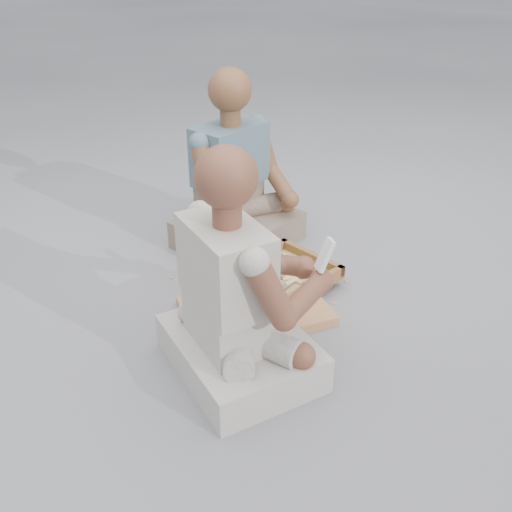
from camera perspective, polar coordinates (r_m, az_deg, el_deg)
ground at (r=2.36m, az=4.54°, el=-6.77°), size 60.00×60.00×0.00m
carved_panel at (r=2.39m, az=-0.08°, el=-5.48°), size 0.67×0.54×0.04m
tool_tray at (r=2.54m, az=2.19°, el=-2.15°), size 0.52×0.43×0.06m
chisel_0 at (r=2.64m, az=2.23°, el=-0.40°), size 0.22×0.08×0.02m
chisel_1 at (r=2.52m, az=6.23°, el=-2.54°), size 0.09×0.21×0.02m
chisel_2 at (r=2.55m, az=5.85°, el=-1.76°), size 0.20×0.12×0.02m
chisel_3 at (r=2.60m, az=-1.33°, el=-1.17°), size 0.09×0.21×0.02m
chisel_4 at (r=2.55m, az=4.63°, el=-1.78°), size 0.22×0.08×0.02m
chisel_5 at (r=2.48m, az=3.18°, el=-2.80°), size 0.22×0.03×0.02m
chisel_6 at (r=2.52m, az=3.04°, el=-2.37°), size 0.16×0.17×0.02m
chisel_7 at (r=2.53m, az=3.21°, el=-2.13°), size 0.20×0.12×0.02m
chisel_8 at (r=2.60m, az=5.83°, el=-1.32°), size 0.22×0.06×0.02m
chisel_9 at (r=2.52m, az=3.67°, el=-2.33°), size 0.07×0.22×0.02m
chisel_10 at (r=2.46m, az=1.16°, el=-3.07°), size 0.07×0.22×0.02m
chisel_11 at (r=2.58m, az=1.75°, el=-1.39°), size 0.22×0.05×0.02m
wood_chip_0 at (r=2.68m, az=-8.50°, el=-2.15°), size 0.02×0.02×0.00m
wood_chip_1 at (r=2.30m, az=-1.77°, el=-7.59°), size 0.02×0.02×0.00m
wood_chip_2 at (r=2.42m, az=7.76°, el=-5.80°), size 0.02×0.02×0.00m
wood_chip_3 at (r=2.81m, az=1.78°, el=-0.20°), size 0.02×0.02×0.00m
wood_chip_4 at (r=2.65m, az=9.10°, el=-2.57°), size 0.02×0.02×0.00m
wood_chip_5 at (r=2.49m, az=-0.78°, el=-4.51°), size 0.02×0.02×0.00m
wood_chip_6 at (r=2.69m, az=5.36°, el=-1.81°), size 0.02×0.02×0.00m
wood_chip_7 at (r=2.50m, az=4.96°, el=-4.34°), size 0.02×0.02×0.00m
wood_chip_8 at (r=2.49m, az=7.75°, el=-4.68°), size 0.02×0.02×0.00m
wood_chip_9 at (r=2.91m, az=-0.32°, el=0.98°), size 0.02×0.02×0.00m
wood_chip_10 at (r=2.74m, az=7.47°, el=-1.23°), size 0.02×0.02×0.00m
craftsman at (r=1.96m, az=-1.80°, el=-4.63°), size 0.60×0.60×0.85m
companion at (r=2.84m, az=-2.05°, el=6.66°), size 0.64×0.54×0.88m
mobile_phone at (r=2.00m, az=6.91°, el=0.13°), size 0.07×0.07×0.12m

